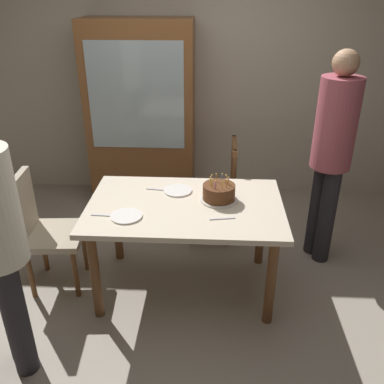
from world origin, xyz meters
TOP-DOWN VIEW (x-y plane):
  - ground at (0.00, 0.00)m, footprint 6.40×6.40m
  - back_wall at (0.00, 1.85)m, footprint 6.40×0.10m
  - dining_table at (0.00, 0.00)m, footprint 1.43×0.92m
  - birthday_cake at (0.24, 0.08)m, footprint 0.28×0.28m
  - plate_near_celebrant at (-0.39, -0.21)m, footprint 0.22×0.22m
  - plate_far_side at (-0.07, 0.21)m, footprint 0.22×0.22m
  - fork_near_celebrant at (-0.55, -0.20)m, footprint 0.18×0.02m
  - fork_far_side at (-0.23, 0.22)m, footprint 0.18×0.04m
  - fork_near_guest at (0.27, -0.20)m, footprint 0.18×0.05m
  - chair_spindle_back at (0.21, 0.78)m, footprint 0.45×0.45m
  - chair_upholstered at (-1.10, -0.01)m, footprint 0.48×0.47m
  - person_guest at (1.14, 0.50)m, footprint 0.32×0.32m
  - china_cabinet at (-0.57, 1.56)m, footprint 1.10×0.45m

SIDE VIEW (x-z plane):
  - ground at x=0.00m, z-range 0.00..0.00m
  - chair_spindle_back at x=0.21m, z-range -0.02..0.93m
  - chair_upholstered at x=-1.10m, z-range 0.06..1.01m
  - dining_table at x=0.00m, z-range 0.28..1.03m
  - fork_near_celebrant at x=-0.55m, z-range 0.75..0.76m
  - fork_far_side at x=-0.23m, z-range 0.75..0.76m
  - fork_near_guest at x=0.27m, z-range 0.75..0.76m
  - plate_near_celebrant at x=-0.39m, z-range 0.75..0.76m
  - plate_far_side at x=-0.07m, z-range 0.75..0.76m
  - birthday_cake at x=0.24m, z-range 0.72..0.91m
  - china_cabinet at x=-0.57m, z-range 0.00..1.90m
  - person_guest at x=1.14m, z-range 0.13..1.91m
  - back_wall at x=0.00m, z-range 0.00..2.60m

